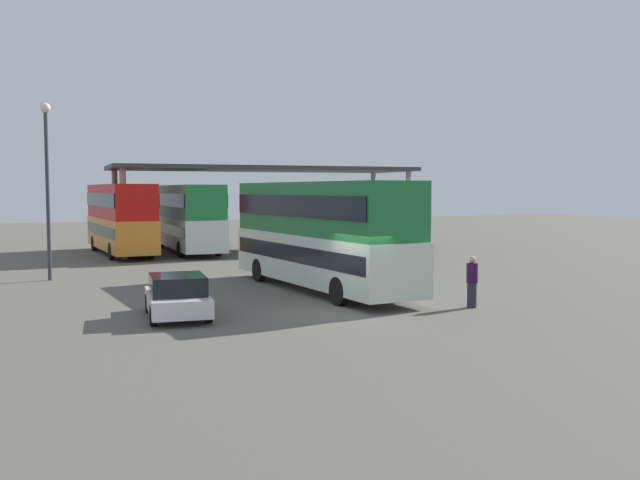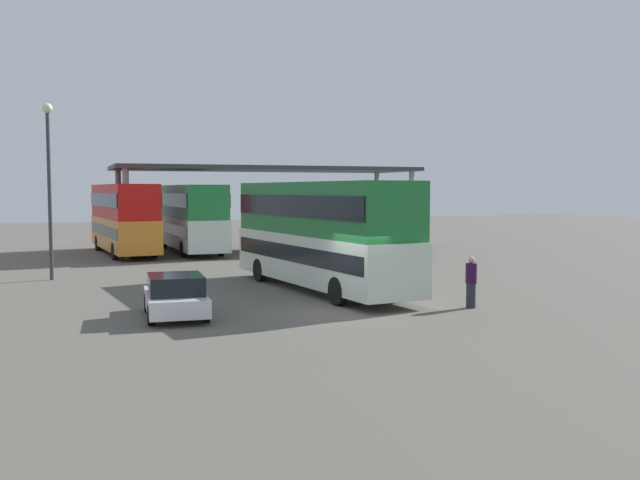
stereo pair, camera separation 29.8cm
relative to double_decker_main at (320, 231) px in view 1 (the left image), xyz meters
The scene contains 8 objects.
ground_plane 5.44m from the double_decker_main, 103.29° to the right, with size 140.00×140.00×0.00m, color #5B574F.
double_decker_main is the anchor object (origin of this frame).
parked_hatchback 7.64m from the double_decker_main, 149.15° to the right, with size 2.13×3.95×1.35m.
double_decker_near_canopy 19.75m from the double_decker_main, 105.93° to the left, with size 3.07×11.03×4.31m.
double_decker_mid_row 19.14m from the double_decker_main, 93.76° to the left, with size 2.64×11.45×4.27m.
depot_canopy 18.66m from the double_decker_main, 78.81° to the left, with size 19.65×7.19×5.46m.
lamppost_tall 12.55m from the double_decker_main, 143.03° to the left, with size 0.44×0.44×7.74m.
pedestrian_waiting 6.76m from the double_decker_main, 61.35° to the right, with size 0.38×0.38×1.75m.
Camera 1 is at (-9.47, -20.71, 3.98)m, focal length 39.34 mm.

